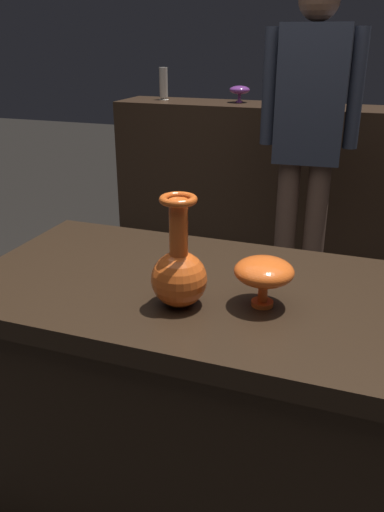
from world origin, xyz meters
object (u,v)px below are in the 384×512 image
shelf_vase_center (323,95)px  visitor_center_back (308,130)px  vase_centerpiece (179,271)px  vase_tall_behind (264,273)px  shelf_vase_left (240,90)px  shelf_vase_far_left (164,84)px

shelf_vase_center → visitor_center_back: bearing=-87.7°
visitor_center_back → vase_centerpiece: bearing=84.3°
vase_tall_behind → shelf_vase_left: bearing=106.5°
vase_tall_behind → shelf_vase_far_left: size_ratio=0.67×
shelf_vase_center → visitor_center_back: visitor_center_back is taller
vase_centerpiece → visitor_center_back: visitor_center_back is taller
shelf_vase_left → vase_tall_behind: bearing=-73.5°
shelf_vase_center → visitor_center_back: 0.76m
vase_tall_behind → shelf_vase_center: 2.32m
vase_centerpiece → shelf_vase_left: shelf_vase_left is taller
shelf_vase_left → vase_centerpiece: bearing=-78.1°
shelf_vase_far_left → visitor_center_back: 1.31m
vase_centerpiece → shelf_vase_left: bearing=101.9°
vase_centerpiece → shelf_vase_left: 2.42m
vase_tall_behind → shelf_vase_left: (-0.68, 2.30, 0.18)m
shelf_vase_left → shelf_vase_center: bearing=0.8°
vase_centerpiece → shelf_vase_far_left: shelf_vase_far_left is taller
shelf_vase_center → visitor_center_back: size_ratio=0.12×
visitor_center_back → shelf_vase_center: bearing=-91.6°
vase_tall_behind → shelf_vase_center: (-0.16, 2.31, 0.17)m
vase_tall_behind → shelf_vase_far_left: (-1.20, 2.29, 0.21)m
vase_centerpiece → visitor_center_back: 1.62m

